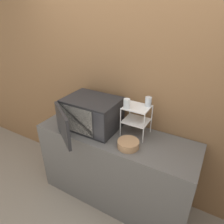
{
  "coord_description": "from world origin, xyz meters",
  "views": [
    {
      "loc": [
        0.84,
        -1.26,
        2.09
      ],
      "look_at": [
        -0.06,
        0.32,
        1.15
      ],
      "focal_mm": 32.0,
      "sensor_mm": 36.0,
      "label": 1
    }
  ],
  "objects": [
    {
      "name": "microwave",
      "position": [
        -0.3,
        0.28,
        1.08
      ],
      "size": [
        0.59,
        0.7,
        0.34
      ],
      "color": "#262628",
      "rests_on": "counter"
    },
    {
      "name": "glass_back_right",
      "position": [
        0.27,
        0.47,
        1.28
      ],
      "size": [
        0.06,
        0.06,
        0.09
      ],
      "color": "silver",
      "rests_on": "dish_rack"
    },
    {
      "name": "ground_plane",
      "position": [
        0.0,
        0.0,
        0.0
      ],
      "size": [
        12.0,
        12.0,
        0.0
      ],
      "primitive_type": "plane",
      "color": "gray"
    },
    {
      "name": "counter",
      "position": [
        0.0,
        0.29,
        0.45
      ],
      "size": [
        1.73,
        0.58,
        0.91
      ],
      "color": "#595654",
      "rests_on": "ground_plane"
    },
    {
      "name": "glass_front_left",
      "position": [
        0.1,
        0.33,
        1.28
      ],
      "size": [
        0.06,
        0.06,
        0.09
      ],
      "color": "silver",
      "rests_on": "dish_rack"
    },
    {
      "name": "bowl",
      "position": [
        0.21,
        0.16,
        0.94
      ],
      "size": [
        0.21,
        0.21,
        0.07
      ],
      "color": "#AD7F56",
      "rests_on": "counter"
    },
    {
      "name": "dish_rack",
      "position": [
        0.18,
        0.4,
        1.14
      ],
      "size": [
        0.26,
        0.23,
        0.32
      ],
      "color": "white",
      "rests_on": "counter"
    },
    {
      "name": "wall_back",
      "position": [
        0.0,
        0.62,
        1.3
      ],
      "size": [
        8.0,
        0.06,
        2.6
      ],
      "color": "olive",
      "rests_on": "ground_plane"
    }
  ]
}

